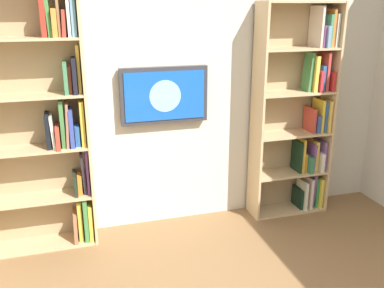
% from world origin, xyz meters
% --- Properties ---
extents(wall_back, '(4.52, 0.06, 2.70)m').
position_xyz_m(wall_back, '(0.00, -2.23, 1.35)').
color(wall_back, beige).
rests_on(wall_back, ground).
extents(bookshelf_left, '(0.77, 0.28, 2.04)m').
position_xyz_m(bookshelf_left, '(-1.28, -2.06, 0.98)').
color(bookshelf_left, tan).
rests_on(bookshelf_left, ground).
extents(bookshelf_right, '(0.93, 0.28, 2.21)m').
position_xyz_m(bookshelf_right, '(1.07, -2.06, 1.11)').
color(bookshelf_right, tan).
rests_on(bookshelf_right, ground).
extents(wall_mounted_tv, '(0.78, 0.07, 0.50)m').
position_xyz_m(wall_mounted_tv, '(0.05, -2.15, 1.25)').
color(wall_mounted_tv, '#333338').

